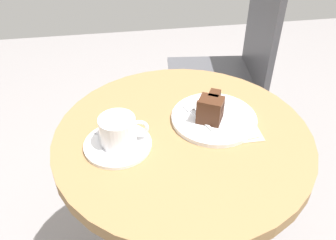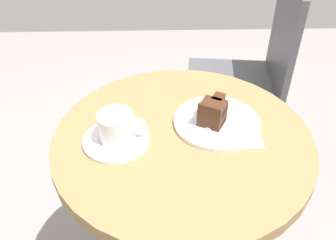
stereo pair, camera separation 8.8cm
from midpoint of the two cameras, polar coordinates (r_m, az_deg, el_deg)
name	(u,v)px [view 1 (the left image)]	position (r m, az deg, el deg)	size (l,w,h in m)	color
cafe_table	(182,167)	(0.99, -0.36, -7.68)	(0.66, 0.66, 0.68)	olive
saucer	(118,144)	(0.88, -10.91, -3.99)	(0.17, 0.17, 0.01)	white
coffee_cup	(118,130)	(0.86, -10.90, -1.73)	(0.12, 0.09, 0.07)	white
teaspoon	(100,139)	(0.90, -13.72, -3.07)	(0.03, 0.11, 0.00)	silver
cake_plate	(214,118)	(0.95, 4.74, 0.19)	(0.23, 0.23, 0.01)	white
cake_slice	(211,109)	(0.92, 4.16, 1.71)	(0.08, 0.10, 0.07)	black
fork	(195,114)	(0.95, 1.70, 0.89)	(0.06, 0.13, 0.00)	silver
napkin	(232,128)	(0.93, 7.53, -1.39)	(0.14, 0.13, 0.00)	tan
cafe_chair	(234,65)	(1.53, 8.91, 8.71)	(0.42, 0.42, 0.88)	#4C4C51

